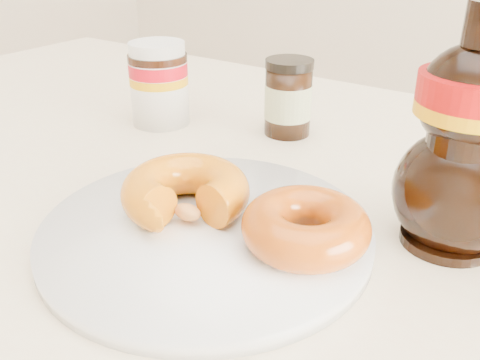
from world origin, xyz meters
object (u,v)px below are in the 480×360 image
Objects in this scene: donut_whole at (306,227)px; nutella_jar at (159,80)px; donut_bitten at (186,192)px; syrup_bottle at (467,134)px; dark_jar at (288,98)px; dining_table at (214,275)px; plate at (206,231)px.

donut_whole is 0.35m from nutella_jar.
syrup_bottle is (0.19, 0.10, 0.06)m from donut_bitten.
donut_whole is (0.11, 0.01, -0.00)m from donut_bitten.
donut_whole is 0.28m from dark_jar.
dining_table is at bearing 164.33° from donut_whole.
dining_table is 7.23× the size of syrup_bottle.
nutella_jar is at bearing 144.03° from dining_table.
syrup_bottle reaches higher than plate.
dining_table is at bearing -80.13° from dark_jar.
plate is 2.77× the size of donut_whole.
donut_whole is at bearing -132.90° from syrup_bottle.
dining_table is 0.11m from plate.
dining_table is 0.17m from donut_whole.
syrup_bottle is at bearing 36.36° from donut_bitten.
syrup_bottle is (0.39, -0.08, 0.04)m from nutella_jar.
nutella_jar is (-0.30, 0.17, 0.03)m from donut_whole.
donut_whole is 1.07× the size of dark_jar.
dining_table is at bearing 106.24° from donut_bitten.
syrup_bottle is (0.08, 0.09, 0.07)m from donut_whole.
donut_whole is at bearing 12.94° from plate.
syrup_bottle reaches higher than dining_table.
syrup_bottle is at bearing 33.27° from plate.
nutella_jar reaches higher than dark_jar.
donut_whole is (0.08, 0.02, 0.02)m from plate.
donut_whole is at bearing -29.08° from nutella_jar.
dining_table is 13.36× the size of nutella_jar.
plate is at bearing -57.18° from dining_table.
donut_bitten is 0.57× the size of syrup_bottle.
nutella_jar is 1.13× the size of dark_jar.
plate is 2.63× the size of nutella_jar.
donut_whole is (0.12, -0.03, 0.11)m from dining_table.
syrup_bottle is at bearing -11.49° from nutella_jar.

